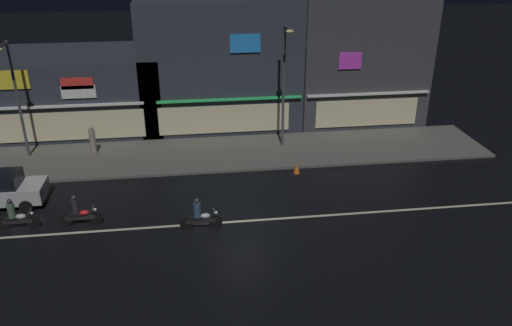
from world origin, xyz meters
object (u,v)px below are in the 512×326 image
object	(u,v)px
streetlamp_west	(15,91)
pedestrian_on_sidewalk	(93,141)
motorcycle_opposite_lane	(79,213)
traffic_cone	(297,168)
streetlamp_mid	(284,77)
motorcycle_trailing_far	(200,216)
motorcycle_following	(15,217)

from	to	relation	value
streetlamp_west	pedestrian_on_sidewalk	xyz separation A→B (m)	(3.77, 0.05, -3.19)
streetlamp_west	motorcycle_opposite_lane	world-z (taller)	streetlamp_west
streetlamp_west	traffic_cone	xyz separation A→B (m)	(15.21, -3.91, -3.85)
streetlamp_mid	motorcycle_opposite_lane	distance (m)	13.74
motorcycle_opposite_lane	motorcycle_trailing_far	bearing A→B (deg)	-13.58
streetlamp_mid	traffic_cone	world-z (taller)	streetlamp_mid
streetlamp_mid	streetlamp_west	bearing A→B (deg)	178.80
streetlamp_west	motorcycle_trailing_far	size ratio (longest dim) A/B	3.53
motorcycle_opposite_lane	motorcycle_trailing_far	size ratio (longest dim) A/B	1.00
streetlamp_west	streetlamp_mid	size ratio (longest dim) A/B	0.92
pedestrian_on_sidewalk	motorcycle_opposite_lane	xyz separation A→B (m)	(0.56, -8.01, -0.30)
pedestrian_on_sidewalk	motorcycle_trailing_far	world-z (taller)	pedestrian_on_sidewalk
streetlamp_west	streetlamp_mid	world-z (taller)	streetlamp_mid
streetlamp_mid	motorcycle_following	xyz separation A→B (m)	(-13.50, -7.62, -3.81)
motorcycle_following	motorcycle_trailing_far	xyz separation A→B (m)	(8.14, -1.04, 0.00)
motorcycle_opposite_lane	traffic_cone	distance (m)	11.61
streetlamp_west	traffic_cone	world-z (taller)	streetlamp_west
streetlamp_west	streetlamp_mid	bearing A→B (deg)	-1.20
pedestrian_on_sidewalk	motorcycle_trailing_far	bearing A→B (deg)	157.01
motorcycle_opposite_lane	streetlamp_mid	bearing A→B (deg)	32.38
streetlamp_west	streetlamp_mid	xyz separation A→B (m)	(15.09, -0.32, 0.32)
motorcycle_following	traffic_cone	world-z (taller)	motorcycle_following
motorcycle_following	traffic_cone	distance (m)	14.20
streetlamp_mid	traffic_cone	size ratio (longest dim) A/B	13.30
motorcycle_opposite_lane	motorcycle_trailing_far	distance (m)	5.49
streetlamp_mid	traffic_cone	xyz separation A→B (m)	(0.12, -3.59, -4.17)
motorcycle_following	motorcycle_trailing_far	world-z (taller)	same
traffic_cone	streetlamp_mid	bearing A→B (deg)	91.84
streetlamp_west	pedestrian_on_sidewalk	bearing A→B (deg)	0.75
pedestrian_on_sidewalk	traffic_cone	size ratio (longest dim) A/B	3.13
streetlamp_west	motorcycle_following	distance (m)	8.81
pedestrian_on_sidewalk	motorcycle_opposite_lane	size ratio (longest dim) A/B	0.91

